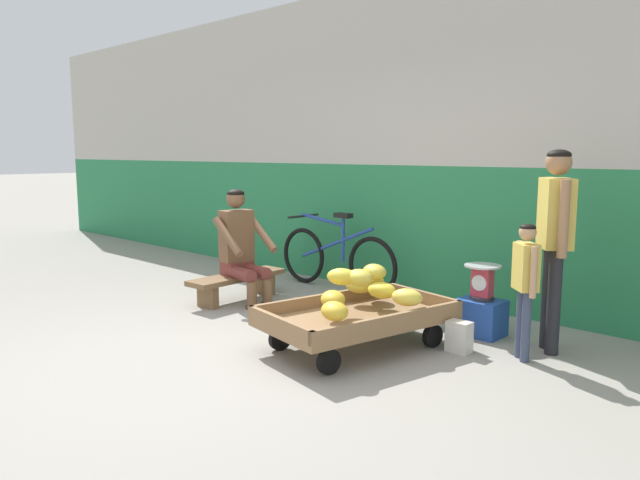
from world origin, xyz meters
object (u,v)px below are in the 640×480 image
weighing_scale (482,282)px  shopping_bag (459,337)px  banana_cart (357,318)px  bicycle_near_left (336,258)px  customer_adult (555,228)px  customer_child (526,276)px  plastic_crate (481,317)px  low_bench (237,281)px  vendor_seated (241,247)px

weighing_scale → shopping_bag: 0.62m
banana_cart → weighing_scale: bearing=62.5°
bicycle_near_left → customer_adult: size_ratio=1.09×
customer_adult → customer_child: customer_adult is taller
weighing_scale → customer_adult: 0.77m
customer_adult → plastic_crate: bearing=179.7°
customer_adult → customer_child: bearing=-100.0°
weighing_scale → customer_adult: size_ratio=0.20×
customer_child → weighing_scale: bearing=147.7°
weighing_scale → shopping_bag: bearing=-78.6°
plastic_crate → customer_child: customer_child is taller
weighing_scale → bicycle_near_left: bearing=168.3°
plastic_crate → customer_child: size_ratio=0.36×
plastic_crate → bicycle_near_left: bicycle_near_left is taller
shopping_bag → plastic_crate: bearing=101.4°
customer_child → shopping_bag: size_ratio=4.19×
low_bench → vendor_seated: (0.09, -0.01, 0.37)m
bicycle_near_left → customer_adult: bearing=-9.2°
vendor_seated → plastic_crate: vendor_seated is taller
banana_cart → low_bench: bearing=170.3°
vendor_seated → weighing_scale: size_ratio=3.80×
low_bench → customer_child: (2.92, 0.33, 0.42)m
weighing_scale → vendor_seated: bearing=-163.9°
vendor_seated → banana_cart: bearing=-9.9°
weighing_scale → customer_adult: customer_adult is taller
vendor_seated → customer_child: 2.85m
banana_cart → vendor_seated: bearing=170.1°
bicycle_near_left → customer_child: (2.54, -0.75, 0.27)m
weighing_scale → bicycle_near_left: bicycle_near_left is taller
banana_cart → bicycle_near_left: bicycle_near_left is taller
vendor_seated → shopping_bag: 2.46m
bicycle_near_left → customer_adult: customer_adult is taller
plastic_crate → customer_adult: size_ratio=0.24×
bicycle_near_left → low_bench: bearing=-109.2°
vendor_seated → bicycle_near_left: vendor_seated is taller
banana_cart → weighing_scale: weighing_scale is taller
low_bench → shopping_bag: low_bench is taller
weighing_scale → customer_child: (0.52, -0.33, 0.17)m
customer_child → bicycle_near_left: bearing=163.5°
banana_cart → plastic_crate: size_ratio=4.35×
vendor_seated → bicycle_near_left: 1.15m
banana_cart → vendor_seated: 1.85m
weighing_scale → customer_child: bearing=-32.3°
customer_adult → weighing_scale: bearing=179.8°
low_bench → vendor_seated: size_ratio=0.98×
plastic_crate → customer_adult: (0.58, -0.00, 0.80)m
plastic_crate → bicycle_near_left: size_ratio=0.22×
vendor_seated → shopping_bag: size_ratio=4.75×
banana_cart → plastic_crate: (0.51, 0.98, -0.09)m
bicycle_near_left → weighing_scale: bearing=-11.7°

